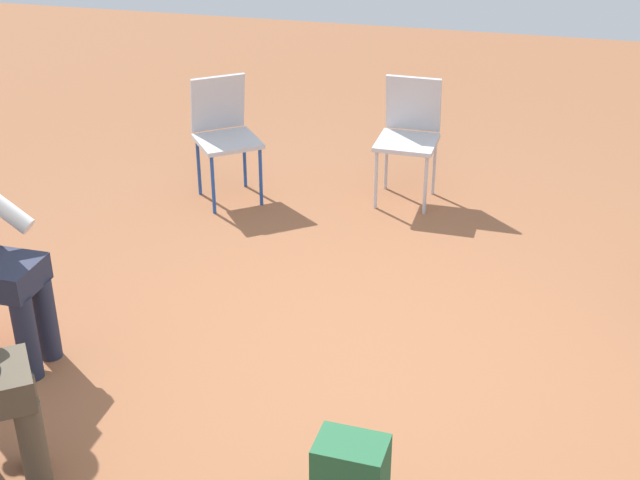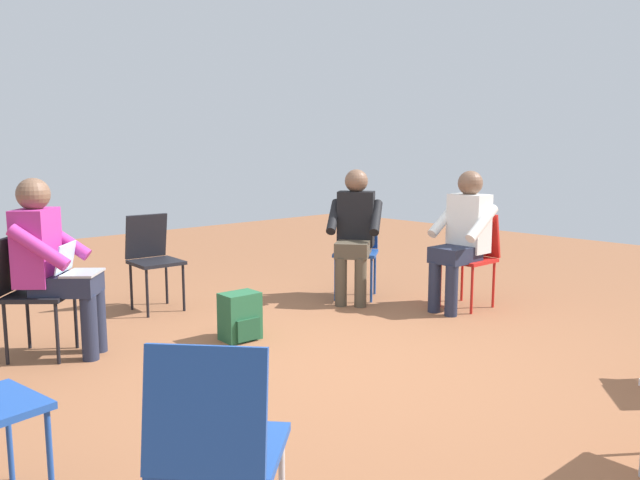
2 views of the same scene
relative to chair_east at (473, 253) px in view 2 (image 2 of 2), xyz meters
The scene contains 10 objects.
ground_plane 2.13m from the chair_east, behind, with size 14.00×14.00×0.00m, color brown.
chair_east is the anchor object (origin of this frame).
chair_southwest 4.08m from the chair_east, 158.18° to the right, with size 0.59×0.58×0.85m.
chair_northeast 1.10m from the chair_east, 115.79° to the left, with size 0.58×0.57×0.85m.
chair_north 2.89m from the chair_east, 138.96° to the left, with size 0.43×0.46×0.85m.
chair_northwest 3.67m from the chair_east, 159.30° to the left, with size 0.59×0.58×0.85m.
person_with_laptop 3.52m from the chair_east, 160.30° to the left, with size 0.64×0.63×1.24m.
person_in_black 1.10m from the chair_east, 124.47° to the left, with size 0.63×0.63×1.24m.
person_in_white 0.26m from the chair_east, behind, with size 0.53×0.50×1.24m.
backpack_near_laptop_user 2.26m from the chair_east, 163.89° to the left, with size 0.29×0.26×0.36m.
Camera 2 is at (-2.78, -2.86, 1.43)m, focal length 35.00 mm.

